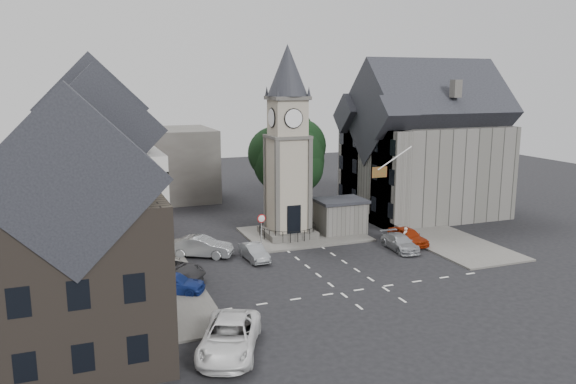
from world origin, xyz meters
name	(u,v)px	position (x,y,z in m)	size (l,w,h in m)	color
ground	(326,264)	(0.00, 0.00, 0.00)	(120.00, 120.00, 0.00)	black
pavement_west	(143,258)	(-12.50, 6.00, 0.07)	(6.00, 30.00, 0.14)	#595651
pavement_east	(406,224)	(12.00, 8.00, 0.07)	(6.00, 26.00, 0.14)	#595651
central_island	(303,234)	(1.50, 8.00, 0.08)	(10.00, 8.00, 0.16)	#595651
road_markings	(361,289)	(0.00, -5.50, 0.01)	(20.00, 8.00, 0.01)	silver
clock_tower	(288,143)	(0.00, 7.99, 8.12)	(4.86, 4.86, 16.25)	#4C4944
stone_shelter	(340,216)	(4.80, 7.50, 1.55)	(4.30, 3.30, 3.08)	#5D5C56
town_tree	(288,149)	(2.00, 13.00, 6.97)	(7.20, 7.20, 10.80)	black
warning_sign_post	(262,224)	(-3.20, 5.43, 2.03)	(0.70, 0.19, 2.85)	black
terrace_pink	(91,158)	(-15.50, 16.00, 6.58)	(8.10, 7.60, 12.80)	#C88992
terrace_cream	(94,172)	(-15.50, 8.00, 6.58)	(8.10, 7.60, 12.80)	beige
terrace_tudor	(100,197)	(-15.50, 0.00, 6.19)	(8.10, 7.60, 12.00)	silver
building_sw_stone	(76,254)	(-17.00, -9.00, 5.35)	(8.60, 7.60, 10.40)	#403730
backdrop_west	(122,166)	(-12.00, 28.00, 4.00)	(20.00, 10.00, 8.00)	#4C4944
east_building	(423,153)	(15.59, 11.00, 6.26)	(14.40, 11.40, 12.60)	#5D5C56
east_boundary_wall	(370,218)	(9.20, 10.00, 0.45)	(0.40, 16.00, 0.90)	#5D5C56
flagpole	(395,158)	(8.00, 4.00, 7.00)	(3.68, 0.10, 2.74)	white
car_west_blue	(173,283)	(-11.50, -1.75, 0.69)	(1.64, 4.08, 1.39)	navy
car_west_silver	(201,247)	(-8.18, 5.11, 0.79)	(1.67, 4.78, 1.58)	#919498
car_west_grey	(166,269)	(-11.50, 0.88, 0.76)	(2.53, 5.49, 1.53)	#333235
car_island_silver	(254,252)	(-4.65, 2.85, 0.61)	(1.29, 3.71, 1.22)	gray
car_island_east	(400,242)	(7.00, 1.15, 0.62)	(1.73, 4.27, 1.24)	#A3A6AB
car_east_red	(408,236)	(8.50, 2.33, 0.70)	(1.64, 4.09, 1.39)	#9C2608
van_sw_white	(229,337)	(-10.21, -10.76, 0.81)	(2.68, 5.81, 1.61)	white
pedestrian	(405,237)	(8.00, 2.00, 0.78)	(0.57, 0.37, 1.56)	beige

